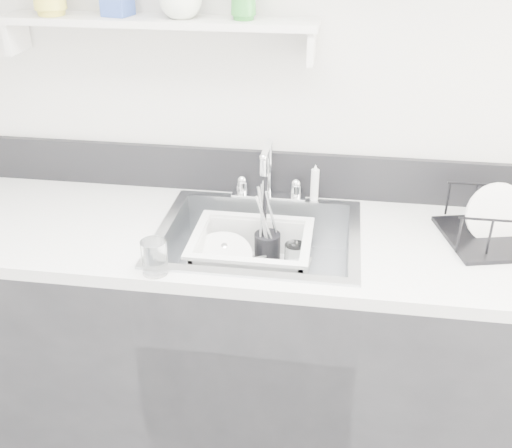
% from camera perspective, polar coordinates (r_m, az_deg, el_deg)
% --- Properties ---
extents(room_shell, '(3.50, 3.00, 2.60)m').
position_cam_1_polar(room_shell, '(0.88, -7.59, 17.42)').
color(room_shell, silver).
rests_on(room_shell, ground).
extents(counter_run, '(3.20, 0.62, 0.92)m').
position_cam_1_polar(counter_run, '(2.16, 0.20, -11.57)').
color(counter_run, black).
rests_on(counter_run, ground).
extents(backsplash, '(3.20, 0.02, 0.16)m').
position_cam_1_polar(backsplash, '(2.13, 1.38, 4.90)').
color(backsplash, black).
rests_on(backsplash, counter_run).
extents(sink, '(0.64, 0.52, 0.20)m').
position_cam_1_polar(sink, '(1.94, 0.22, -3.19)').
color(sink, silver).
rests_on(sink, counter_run).
extents(faucet, '(0.26, 0.18, 0.23)m').
position_cam_1_polar(faucet, '(2.09, 1.19, 3.83)').
color(faucet, silver).
rests_on(faucet, counter_run).
extents(side_sprayer, '(0.03, 0.03, 0.14)m').
position_cam_1_polar(side_sprayer, '(2.08, 5.62, 3.90)').
color(side_sprayer, white).
rests_on(side_sprayer, counter_run).
extents(wall_shelf, '(1.00, 0.16, 0.12)m').
position_cam_1_polar(wall_shelf, '(1.99, -9.31, 18.31)').
color(wall_shelf, silver).
rests_on(wall_shelf, room_shell).
extents(wash_tub, '(0.41, 0.35, 0.15)m').
position_cam_1_polar(wash_tub, '(1.96, -0.42, -3.08)').
color(wash_tub, white).
rests_on(wash_tub, sink).
extents(plate_stack, '(0.26, 0.25, 0.10)m').
position_cam_1_polar(plate_stack, '(1.97, -3.20, -4.00)').
color(plate_stack, white).
rests_on(plate_stack, wash_tub).
extents(utensil_cup, '(0.09, 0.09, 0.29)m').
position_cam_1_polar(utensil_cup, '(2.00, 1.08, -2.13)').
color(utensil_cup, black).
rests_on(utensil_cup, wash_tub).
extents(ladle, '(0.25, 0.23, 0.07)m').
position_cam_1_polar(ladle, '(1.97, -1.73, -3.73)').
color(ladle, silver).
rests_on(ladle, wash_tub).
extents(tumbler_in_tub, '(0.09, 0.09, 0.10)m').
position_cam_1_polar(tumbler_in_tub, '(1.97, 3.73, -3.26)').
color(tumbler_in_tub, white).
rests_on(tumbler_in_tub, wash_tub).
extents(tumbler_counter, '(0.10, 0.10, 0.10)m').
position_cam_1_polar(tumbler_counter, '(1.70, -9.66, -3.14)').
color(tumbler_counter, white).
rests_on(tumbler_counter, counter_run).
extents(dish_rack, '(0.44, 0.37, 0.13)m').
position_cam_1_polar(dish_rack, '(2.00, 23.12, 0.38)').
color(dish_rack, black).
rests_on(dish_rack, counter_run).
extents(bowl_small, '(0.10, 0.10, 0.03)m').
position_cam_1_polar(bowl_small, '(1.91, 1.91, -5.60)').
color(bowl_small, white).
rests_on(bowl_small, wash_tub).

